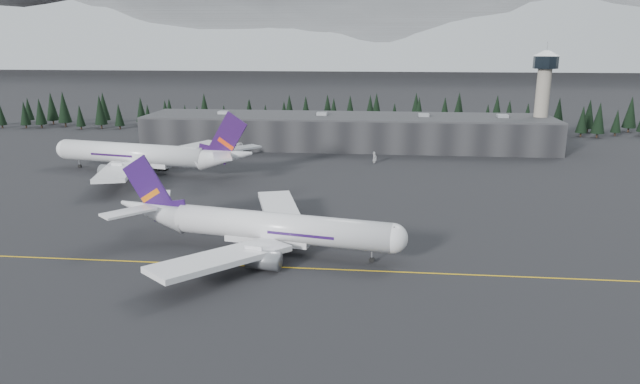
# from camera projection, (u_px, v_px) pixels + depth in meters

# --- Properties ---
(ground) EXTENTS (1400.00, 1400.00, 0.00)m
(ground) POSITION_uv_depth(u_px,v_px,m) (309.00, 264.00, 108.63)
(ground) COLOR black
(ground) RESTS_ON ground
(taxiline) EXTENTS (400.00, 0.40, 0.02)m
(taxiline) POSITION_uv_depth(u_px,v_px,m) (308.00, 268.00, 106.70)
(taxiline) COLOR gold
(taxiline) RESTS_ON ground
(terminal) EXTENTS (160.00, 30.00, 12.60)m
(terminal) POSITION_uv_depth(u_px,v_px,m) (347.00, 131.00, 227.16)
(terminal) COLOR black
(terminal) RESTS_ON ground
(control_tower) EXTENTS (10.00, 10.00, 37.70)m
(control_tower) POSITION_uv_depth(u_px,v_px,m) (543.00, 89.00, 218.24)
(control_tower) COLOR gray
(control_tower) RESTS_ON ground
(treeline) EXTENTS (360.00, 20.00, 15.00)m
(treeline) POSITION_uv_depth(u_px,v_px,m) (351.00, 116.00, 262.42)
(treeline) COLOR black
(treeline) RESTS_ON ground
(mountain_ridge) EXTENTS (4400.00, 900.00, 420.00)m
(mountain_ridge) POSITION_uv_depth(u_px,v_px,m) (373.00, 63.00, 1069.87)
(mountain_ridge) COLOR white
(mountain_ridge) RESTS_ON ground
(jet_main) EXTENTS (61.84, 56.58, 18.34)m
(jet_main) POSITION_uv_depth(u_px,v_px,m) (256.00, 226.00, 114.87)
(jet_main) COLOR silver
(jet_main) RESTS_ON ground
(jet_parked) EXTENTS (70.62, 64.57, 20.98)m
(jet_parked) POSITION_uv_depth(u_px,v_px,m) (149.00, 155.00, 181.63)
(jet_parked) COLOR silver
(jet_parked) RESTS_ON ground
(gse_vehicle_a) EXTENTS (4.64, 5.81, 1.47)m
(gse_vehicle_a) POSITION_uv_depth(u_px,v_px,m) (240.00, 155.00, 208.90)
(gse_vehicle_a) COLOR silver
(gse_vehicle_a) RESTS_ON ground
(gse_vehicle_b) EXTENTS (4.01, 1.63, 1.36)m
(gse_vehicle_b) POSITION_uv_depth(u_px,v_px,m) (375.00, 161.00, 198.39)
(gse_vehicle_b) COLOR silver
(gse_vehicle_b) RESTS_ON ground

